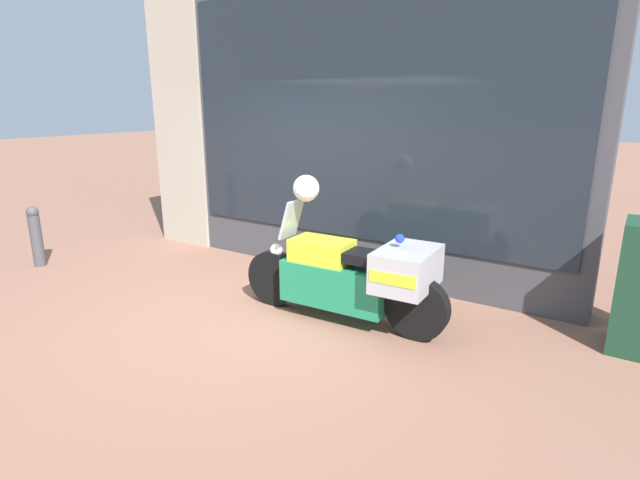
{
  "coord_description": "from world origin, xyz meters",
  "views": [
    {
      "loc": [
        3.43,
        -3.57,
        2.21
      ],
      "look_at": [
        0.39,
        1.08,
        0.66
      ],
      "focal_mm": 28.0,
      "sensor_mm": 36.0,
      "label": 1
    }
  ],
  "objects": [
    {
      "name": "shop_building",
      "position": [
        -0.45,
        2.0,
        2.0
      ],
      "size": [
        6.34,
        0.55,
        3.98
      ],
      "color": "#424247",
      "rests_on": "ground"
    },
    {
      "name": "ground_plane",
      "position": [
        0.0,
        0.0,
        0.0
      ],
      "size": [
        60.0,
        60.0,
        0.0
      ],
      "primitive_type": "plane",
      "color": "#8E604C"
    },
    {
      "name": "window_display",
      "position": [
        0.43,
        2.03,
        0.48
      ],
      "size": [
        4.88,
        0.3,
        2.01
      ],
      "color": "slate",
      "rests_on": "ground"
    },
    {
      "name": "paramedic_motorcycle",
      "position": [
        1.13,
        0.59,
        0.52
      ],
      "size": [
        2.3,
        0.74,
        1.22
      ],
      "rotation": [
        0.0,
        0.0,
        3.18
      ],
      "color": "black",
      "rests_on": "ground"
    },
    {
      "name": "white_helmet",
      "position": [
        0.56,
        0.56,
        1.36
      ],
      "size": [
        0.27,
        0.27,
        0.27
      ],
      "primitive_type": "sphere",
      "color": "white",
      "rests_on": "paramedic_motorcycle"
    },
    {
      "name": "street_bollard",
      "position": [
        -3.46,
        -0.17,
        0.44
      ],
      "size": [
        0.16,
        0.16,
        0.84
      ],
      "color": "#47474C",
      "rests_on": "ground"
    }
  ]
}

